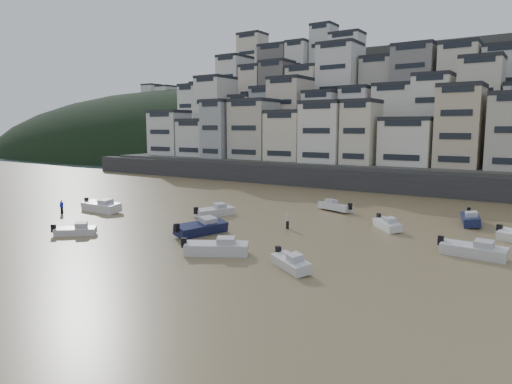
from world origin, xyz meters
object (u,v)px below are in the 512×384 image
Objects in this scene: boat_b at (291,261)px; boat_a at (217,246)px; boat_e at (387,223)px; boat_i at (470,217)px; person_pink at (287,220)px; boat_d at (474,248)px; boat_j at (75,229)px; person_blue at (62,207)px; boat_k at (101,205)px; boat_f at (215,210)px; boat_h at (335,206)px; boat_c at (201,226)px.

boat_a is at bearing -147.16° from boat_b.
boat_e is 10.21m from boat_i.
person_pink is (-0.02, 12.04, 0.08)m from boat_a.
boat_d is 0.96× the size of boat_i.
person_blue is (-11.29, 6.00, 0.28)m from boat_j.
boat_f is at bearing 23.65° from boat_k.
boat_d is 1.07× the size of boat_h.
boat_i is 0.90× the size of boat_k.
boat_c is at bearing -160.97° from boat_d.
person_blue reaches higher than boat_e.
boat_b is 2.66× the size of person_pink.
person_pink is at bearing 16.89° from person_blue.
boat_a reaches higher than boat_i.
boat_i is 41.95m from boat_j.
person_pink is (16.05, 14.30, 0.28)m from boat_j.
boat_i is at bearing 103.80° from boat_d.
boat_k is (-42.72, -3.76, 0.11)m from boat_d.
boat_a is 1.05× the size of boat_d.
boat_k reaches higher than boat_h.
boat_a is 27.62m from person_blue.
boat_c is 21.53m from person_blue.
boat_c is at bearing -131.62° from boat_f.
boat_h is 31.13m from boat_j.
boat_d is (10.94, 11.28, 0.13)m from boat_b.
boat_a is 1.26× the size of boat_b.
boat_a is 1.05× the size of boat_f.
boat_j is at bearing -92.66° from boat_e.
boat_e is 1.12× the size of boat_j.
boat_i reaches higher than boat_b.
boat_f is 3.18× the size of person_pink.
boat_j is 0.67× the size of boat_k.
person_blue and person_pink have the same top height.
boat_d reaches higher than boat_b.
boat_f is at bearing 29.16° from boat_j.
boat_e is (-9.21, 6.29, -0.10)m from boat_d.
boat_k is at bearing 53.72° from person_blue.
boat_c is 29.56m from boat_i.
boat_b is at bearing -59.31° from person_pink.
boat_k reaches higher than boat_j.
boat_e is at bearing 32.40° from boat_a.
boat_f is at bearing -78.83° from boat_i.
boat_j is 2.47× the size of person_pink.
boat_i is (15.79, 0.65, 0.08)m from boat_h.
boat_b is at bearing -97.23° from boat_c.
boat_b is 2.66× the size of person_blue.
boat_c is 12.48m from boat_j.
boat_d reaches higher than boat_j.
boat_e is at bearing -60.10° from boat_f.
boat_e is 11.25m from boat_h.
boat_c is 19.40m from boat_e.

